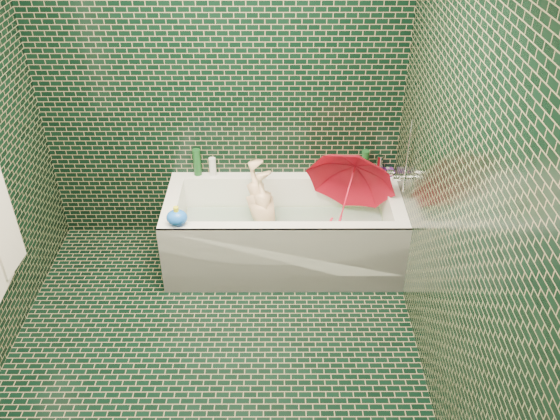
{
  "coord_description": "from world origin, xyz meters",
  "views": [
    {
      "loc": [
        0.41,
        -2.5,
        2.87
      ],
      "look_at": [
        0.42,
        0.82,
        0.59
      ],
      "focal_mm": 38.0,
      "sensor_mm": 36.0,
      "label": 1
    }
  ],
  "objects_px": {
    "bathtub": "(284,238)",
    "rubber_duck": "(361,173)",
    "bath_toy": "(177,217)",
    "child": "(267,222)",
    "umbrella": "(347,194)"
  },
  "relations": [
    {
      "from": "child",
      "to": "umbrella",
      "type": "relative_size",
      "value": 1.55
    },
    {
      "from": "umbrella",
      "to": "bath_toy",
      "type": "relative_size",
      "value": 3.71
    },
    {
      "from": "bathtub",
      "to": "umbrella",
      "type": "distance_m",
      "value": 0.6
    },
    {
      "from": "umbrella",
      "to": "bath_toy",
      "type": "distance_m",
      "value": 1.2
    },
    {
      "from": "child",
      "to": "bath_toy",
      "type": "bearing_deg",
      "value": -74.8
    },
    {
      "from": "bathtub",
      "to": "umbrella",
      "type": "height_order",
      "value": "umbrella"
    },
    {
      "from": "rubber_duck",
      "to": "bath_toy",
      "type": "relative_size",
      "value": 0.65
    },
    {
      "from": "bathtub",
      "to": "child",
      "type": "distance_m",
      "value": 0.17
    },
    {
      "from": "bathtub",
      "to": "rubber_duck",
      "type": "relative_size",
      "value": 15.82
    },
    {
      "from": "umbrella",
      "to": "bathtub",
      "type": "bearing_deg",
      "value": -157.74
    },
    {
      "from": "bathtub",
      "to": "child",
      "type": "xyz_separation_m",
      "value": [
        -0.13,
        0.07,
        0.1
      ]
    },
    {
      "from": "bath_toy",
      "to": "child",
      "type": "bearing_deg",
      "value": 46.77
    },
    {
      "from": "bathtub",
      "to": "rubber_duck",
      "type": "height_order",
      "value": "rubber_duck"
    },
    {
      "from": "child",
      "to": "rubber_duck",
      "type": "height_order",
      "value": "rubber_duck"
    },
    {
      "from": "bathtub",
      "to": "child",
      "type": "height_order",
      "value": "bathtub"
    }
  ]
}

